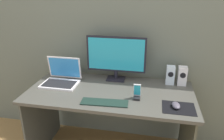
{
  "coord_description": "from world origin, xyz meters",
  "views": [
    {
      "loc": [
        0.36,
        -1.72,
        1.62
      ],
      "look_at": [
        0.02,
        -0.02,
        0.95
      ],
      "focal_mm": 34.9,
      "sensor_mm": 36.0,
      "label": 1
    }
  ],
  "objects_px": {
    "speaker_near_monitor": "(170,75)",
    "fishbowl": "(71,69)",
    "speaker_right": "(182,76)",
    "phone_in_dock": "(137,94)",
    "monitor": "(116,56)",
    "laptop": "(61,78)",
    "keyboard_external": "(104,102)",
    "mouse": "(176,105)"
  },
  "relations": [
    {
      "from": "laptop",
      "to": "fishbowl",
      "type": "height_order",
      "value": "laptop"
    },
    {
      "from": "speaker_near_monitor",
      "to": "fishbowl",
      "type": "distance_m",
      "value": 1.0
    },
    {
      "from": "laptop",
      "to": "mouse",
      "type": "xyz_separation_m",
      "value": [
        1.05,
        -0.26,
        -0.03
      ]
    },
    {
      "from": "speaker_near_monitor",
      "to": "monitor",
      "type": "bearing_deg",
      "value": -179.66
    },
    {
      "from": "monitor",
      "to": "fishbowl",
      "type": "relative_size",
      "value": 3.45
    },
    {
      "from": "monitor",
      "to": "mouse",
      "type": "distance_m",
      "value": 0.74
    },
    {
      "from": "monitor",
      "to": "speaker_near_monitor",
      "type": "bearing_deg",
      "value": 0.34
    },
    {
      "from": "keyboard_external",
      "to": "phone_in_dock",
      "type": "xyz_separation_m",
      "value": [
        0.25,
        0.12,
        0.04
      ]
    },
    {
      "from": "mouse",
      "to": "phone_in_dock",
      "type": "xyz_separation_m",
      "value": [
        -0.31,
        0.08,
        0.03
      ]
    },
    {
      "from": "keyboard_external",
      "to": "mouse",
      "type": "distance_m",
      "value": 0.56
    },
    {
      "from": "mouse",
      "to": "keyboard_external",
      "type": "bearing_deg",
      "value": 174.38
    },
    {
      "from": "speaker_right",
      "to": "laptop",
      "type": "height_order",
      "value": "laptop"
    },
    {
      "from": "laptop",
      "to": "keyboard_external",
      "type": "height_order",
      "value": "laptop"
    },
    {
      "from": "monitor",
      "to": "laptop",
      "type": "relative_size",
      "value": 1.72
    },
    {
      "from": "monitor",
      "to": "speaker_near_monitor",
      "type": "xyz_separation_m",
      "value": [
        0.53,
        0.0,
        -0.15
      ]
    },
    {
      "from": "speaker_near_monitor",
      "to": "laptop",
      "type": "bearing_deg",
      "value": -169.58
    },
    {
      "from": "speaker_near_monitor",
      "to": "fishbowl",
      "type": "relative_size",
      "value": 1.06
    },
    {
      "from": "speaker_near_monitor",
      "to": "fishbowl",
      "type": "xyz_separation_m",
      "value": [
        -1.0,
        0.0,
        -0.01
      ]
    },
    {
      "from": "monitor",
      "to": "laptop",
      "type": "height_order",
      "value": "monitor"
    },
    {
      "from": "speaker_near_monitor",
      "to": "keyboard_external",
      "type": "bearing_deg",
      "value": -137.65
    },
    {
      "from": "speaker_right",
      "to": "phone_in_dock",
      "type": "distance_m",
      "value": 0.54
    },
    {
      "from": "monitor",
      "to": "speaker_near_monitor",
      "type": "height_order",
      "value": "monitor"
    },
    {
      "from": "monitor",
      "to": "mouse",
      "type": "relative_size",
      "value": 5.79
    },
    {
      "from": "laptop",
      "to": "monitor",
      "type": "bearing_deg",
      "value": 20.34
    },
    {
      "from": "monitor",
      "to": "keyboard_external",
      "type": "bearing_deg",
      "value": -90.78
    },
    {
      "from": "mouse",
      "to": "phone_in_dock",
      "type": "height_order",
      "value": "phone_in_dock"
    },
    {
      "from": "speaker_right",
      "to": "mouse",
      "type": "relative_size",
      "value": 1.78
    },
    {
      "from": "speaker_right",
      "to": "phone_in_dock",
      "type": "xyz_separation_m",
      "value": [
        -0.39,
        -0.37,
        -0.04
      ]
    },
    {
      "from": "fishbowl",
      "to": "phone_in_dock",
      "type": "relative_size",
      "value": 1.22
    },
    {
      "from": "speaker_right",
      "to": "laptop",
      "type": "bearing_deg",
      "value": -170.57
    },
    {
      "from": "speaker_right",
      "to": "speaker_near_monitor",
      "type": "distance_m",
      "value": 0.11
    },
    {
      "from": "laptop",
      "to": "mouse",
      "type": "bearing_deg",
      "value": -13.91
    },
    {
      "from": "speaker_right",
      "to": "fishbowl",
      "type": "height_order",
      "value": "speaker_right"
    },
    {
      "from": "monitor",
      "to": "speaker_near_monitor",
      "type": "distance_m",
      "value": 0.55
    },
    {
      "from": "monitor",
      "to": "laptop",
      "type": "xyz_separation_m",
      "value": [
        -0.5,
        -0.19,
        -0.19
      ]
    },
    {
      "from": "speaker_right",
      "to": "monitor",
      "type": "bearing_deg",
      "value": -179.72
    },
    {
      "from": "speaker_near_monitor",
      "to": "keyboard_external",
      "type": "distance_m",
      "value": 0.73
    },
    {
      "from": "speaker_near_monitor",
      "to": "keyboard_external",
      "type": "height_order",
      "value": "speaker_near_monitor"
    },
    {
      "from": "laptop",
      "to": "keyboard_external",
      "type": "relative_size",
      "value": 0.88
    },
    {
      "from": "fishbowl",
      "to": "mouse",
      "type": "relative_size",
      "value": 1.68
    },
    {
      "from": "keyboard_external",
      "to": "speaker_right",
      "type": "bearing_deg",
      "value": 33.48
    },
    {
      "from": "laptop",
      "to": "keyboard_external",
      "type": "bearing_deg",
      "value": -30.99
    }
  ]
}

